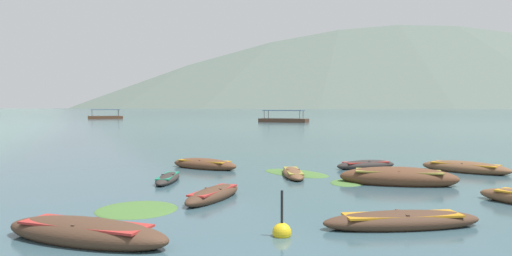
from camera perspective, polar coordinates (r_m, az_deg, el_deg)
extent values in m
plane|color=#385660|center=(1506.28, 3.39, 2.38)|extent=(6000.00, 6000.00, 0.00)
cone|color=#56665B|center=(2086.27, -7.39, 7.42)|extent=(1044.25, 1044.25, 364.96)
cone|color=#56665B|center=(1683.42, 11.71, 10.80)|extent=(1926.10, 1926.10, 494.61)
ellipsoid|color=brown|center=(19.25, 16.50, -5.68)|extent=(4.60, 2.18, 0.84)
cube|color=olive|center=(19.22, 16.51, -4.93)|extent=(3.31, 1.57, 0.05)
cube|color=brown|center=(19.21, 16.52, -4.78)|extent=(0.25, 0.99, 0.04)
ellipsoid|color=#4C3323|center=(11.40, -19.55, -11.65)|extent=(4.32, 2.37, 0.66)
cube|color=#B22D28|center=(11.35, -19.57, -10.67)|extent=(3.11, 1.71, 0.05)
cube|color=#4C3323|center=(11.34, -19.57, -10.43)|extent=(0.32, 0.81, 0.04)
ellipsoid|color=brown|center=(23.34, -6.14, -4.34)|extent=(3.76, 2.73, 0.61)
cube|color=orange|center=(23.32, -6.15, -3.89)|extent=(2.71, 1.96, 0.05)
cube|color=brown|center=(23.31, -6.15, -3.76)|extent=(0.44, 0.73, 0.04)
ellipsoid|color=#4C3323|center=(12.53, 16.93, -10.52)|extent=(4.12, 1.73, 0.52)
cube|color=orange|center=(12.50, 16.94, -9.82)|extent=(2.97, 1.25, 0.05)
cube|color=#4C3323|center=(12.49, 16.95, -9.60)|extent=(0.21, 0.68, 0.04)
ellipsoid|color=#4C3323|center=(15.56, -5.10, -7.90)|extent=(1.85, 3.40, 0.50)
cube|color=#B22D28|center=(15.54, -5.10, -7.35)|extent=(1.33, 2.45, 0.05)
cube|color=#4C3323|center=(15.53, -5.10, -7.17)|extent=(0.57, 0.26, 0.04)
ellipsoid|color=#2D2826|center=(23.83, 12.90, -4.32)|extent=(3.25, 2.11, 0.50)
cube|color=#B22D28|center=(23.81, 12.91, -3.96)|extent=(2.34, 1.52, 0.05)
cube|color=#2D2826|center=(23.81, 12.91, -3.84)|extent=(0.33, 0.63, 0.04)
ellipsoid|color=brown|center=(20.67, 4.42, -5.39)|extent=(1.18, 3.46, 0.40)
cube|color=olive|center=(20.65, 4.43, -5.06)|extent=(0.85, 2.49, 0.05)
cube|color=brown|center=(20.64, 4.43, -4.93)|extent=(0.57, 0.14, 0.04)
ellipsoid|color=brown|center=(23.94, 23.55, -4.36)|extent=(3.90, 3.52, 0.62)
cube|color=orange|center=(23.92, 23.55, -3.92)|extent=(2.81, 2.54, 0.05)
cube|color=brown|center=(23.92, 23.56, -3.80)|extent=(0.63, 0.74, 0.04)
ellipsoid|color=#2D2826|center=(19.51, -10.41, -5.92)|extent=(0.81, 3.02, 0.37)
cube|color=#197A56|center=(19.50, -10.41, -5.60)|extent=(0.58, 2.18, 0.05)
cube|color=#2D2826|center=(19.49, -10.41, -5.45)|extent=(0.50, 0.09, 0.04)
cube|color=#4C3323|center=(93.40, 3.29, 0.85)|extent=(9.92, 5.85, 0.90)
cylinder|color=#4C4742|center=(93.44, 0.98, 1.54)|extent=(0.10, 0.10, 1.80)
cylinder|color=#4C4742|center=(95.65, 1.47, 1.57)|extent=(0.10, 0.10, 1.80)
cylinder|color=#4C4742|center=(91.20, 5.20, 1.51)|extent=(0.10, 0.10, 1.80)
cylinder|color=#4C4742|center=(93.46, 5.60, 1.53)|extent=(0.10, 0.10, 1.80)
cube|color=#334C75|center=(93.36, 3.29, 2.09)|extent=(8.33, 4.91, 0.12)
cube|color=brown|center=(125.90, -17.42, 1.16)|extent=(8.91, 6.21, 0.90)
cylinder|color=#4C4742|center=(124.58, -18.86, 1.65)|extent=(0.10, 0.10, 1.80)
cylinder|color=#4C4742|center=(127.04, -18.87, 1.66)|extent=(0.10, 0.10, 1.80)
cylinder|color=#4C4742|center=(124.79, -15.96, 1.69)|extent=(0.10, 0.10, 1.80)
cylinder|color=#4C4742|center=(127.26, -16.03, 1.70)|extent=(0.10, 0.10, 1.80)
cube|color=#334C75|center=(125.87, -17.43, 2.09)|extent=(7.49, 5.21, 0.12)
sphere|color=yellow|center=(11.27, 3.08, -12.25)|extent=(0.44, 0.44, 0.44)
cylinder|color=black|center=(11.16, 3.09, -9.84)|extent=(0.06, 0.06, 0.97)
ellipsoid|color=#477033|center=(21.61, 4.73, -5.37)|extent=(3.80, 3.88, 0.14)
ellipsoid|color=#477033|center=(19.22, 10.81, -6.39)|extent=(1.79, 2.25, 0.14)
ellipsoid|color=#477033|center=(14.45, -13.94, -9.38)|extent=(2.38, 2.58, 0.14)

